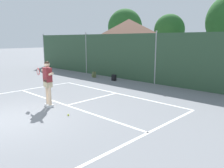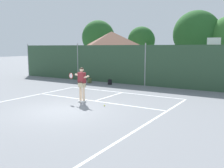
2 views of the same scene
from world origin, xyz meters
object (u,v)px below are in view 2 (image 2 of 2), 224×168
at_px(basketball_hoop, 213,56).
at_px(tennis_player, 82,82).
at_px(backpack_black, 110,82).
at_px(backpack_olive, 90,80).
at_px(tennis_ball, 105,106).

bearing_deg(basketball_hoop, tennis_player, -119.90).
xyz_separation_m(tennis_player, backpack_black, (-2.15, 6.14, -0.92)).
height_order(backpack_olive, backpack_black, same).
bearing_deg(tennis_ball, tennis_player, 175.14).
relative_size(tennis_player, backpack_black, 4.01).
bearing_deg(backpack_olive, tennis_player, -56.21).
relative_size(tennis_ball, backpack_black, 0.14).
distance_m(backpack_olive, backpack_black, 1.94).
bearing_deg(backpack_black, tennis_ball, -59.64).
height_order(tennis_ball, backpack_black, backpack_black).
height_order(basketball_hoop, tennis_ball, basketball_hoop).
xyz_separation_m(tennis_ball, backpack_olive, (-5.61, 6.23, 0.16)).
bearing_deg(backpack_olive, tennis_ball, -48.02).
height_order(basketball_hoop, backpack_olive, basketball_hoop).
bearing_deg(tennis_player, backpack_black, 109.29).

